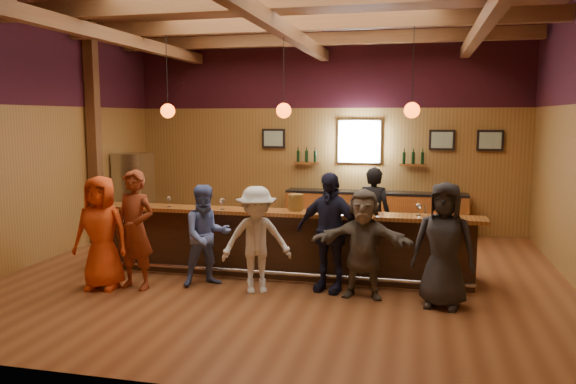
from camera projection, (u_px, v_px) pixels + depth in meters
name	position (u px, v px, depth m)	size (l,w,h in m)	color
room	(285.00, 78.00, 8.93)	(9.04, 9.00, 4.52)	brown
bar_counter	(287.00, 242.00, 9.37)	(6.30, 1.07, 1.11)	black
back_bar_cabinet	(375.00, 213.00, 12.56)	(4.00, 0.52, 0.95)	brown
window	(359.00, 141.00, 12.65)	(0.95, 0.09, 0.95)	silver
framed_pictures	(398.00, 140.00, 12.44)	(5.35, 0.05, 0.45)	black
wine_shelves	(359.00, 161.00, 12.65)	(3.00, 0.18, 0.30)	brown
pendant_lights	(284.00, 110.00, 8.94)	(4.24, 0.24, 1.37)	black
stainless_fridge	(134.00, 193.00, 12.62)	(0.70, 0.70, 1.80)	silver
customer_orange	(101.00, 233.00, 8.48)	(0.85, 0.55, 1.73)	#D84314
customer_redvest	(135.00, 230.00, 8.48)	(0.66, 0.43, 1.81)	maroon
customer_denim	(207.00, 235.00, 8.65)	(0.76, 0.60, 1.57)	#5367A6
customer_white	(257.00, 240.00, 8.28)	(1.03, 0.59, 1.60)	silver
customer_navy	(329.00, 232.00, 8.35)	(1.05, 0.44, 1.80)	#1B1C36
customer_brown	(363.00, 244.00, 8.06)	(1.47, 0.47, 1.58)	#625A4E
customer_dark	(444.00, 245.00, 7.64)	(0.85, 0.55, 1.73)	#232325
bartender	(373.00, 215.00, 9.97)	(0.63, 0.41, 1.73)	black
ice_bucket	(296.00, 202.00, 8.99)	(0.24, 0.24, 0.26)	brown
bottle_a	(327.00, 202.00, 8.85)	(0.08, 0.08, 0.38)	black
bottle_b	(325.00, 202.00, 8.96)	(0.08, 0.08, 0.37)	black
glass_a	(139.00, 198.00, 9.57)	(0.07, 0.07, 0.17)	silver
glass_b	(169.00, 199.00, 9.36)	(0.08, 0.08, 0.17)	silver
glass_c	(205.00, 199.00, 9.25)	(0.09, 0.09, 0.20)	silver
glass_d	(222.00, 201.00, 9.07)	(0.08, 0.08, 0.19)	silver
glass_e	(246.00, 202.00, 9.05)	(0.08, 0.08, 0.19)	silver
glass_f	(325.00, 205.00, 8.77)	(0.07, 0.07, 0.17)	silver
glass_g	(371.00, 206.00, 8.64)	(0.08, 0.08, 0.17)	silver
glass_h	(419.00, 207.00, 8.50)	(0.09, 0.09, 0.19)	silver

